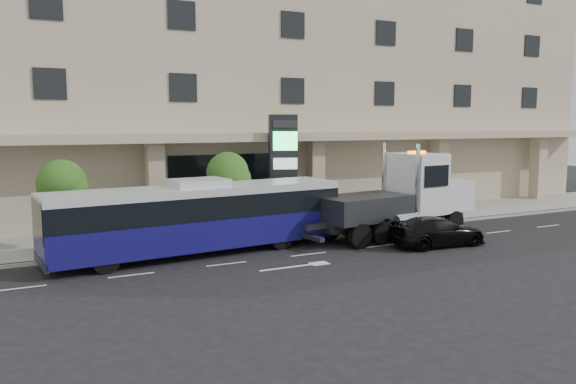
% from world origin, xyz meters
% --- Properties ---
extents(ground, '(120.00, 120.00, 0.00)m').
position_xyz_m(ground, '(0.00, 0.00, 0.00)').
color(ground, black).
rests_on(ground, ground).
extents(sidewalk, '(120.00, 6.00, 0.15)m').
position_xyz_m(sidewalk, '(0.00, 5.00, 0.07)').
color(sidewalk, gray).
rests_on(sidewalk, ground).
extents(curb, '(120.00, 0.30, 0.15)m').
position_xyz_m(curb, '(0.00, 2.00, 0.07)').
color(curb, gray).
rests_on(curb, ground).
extents(convention_center, '(60.00, 17.60, 20.00)m').
position_xyz_m(convention_center, '(-0.00, 15.42, 9.97)').
color(convention_center, tan).
rests_on(convention_center, ground).
extents(tree_left, '(2.27, 2.20, 4.22)m').
position_xyz_m(tree_left, '(-9.97, 3.59, 3.11)').
color(tree_left, '#422B19').
rests_on(tree_left, sidewalk).
extents(tree_mid, '(2.28, 2.20, 4.38)m').
position_xyz_m(tree_mid, '(-1.97, 3.59, 3.26)').
color(tree_mid, '#422B19').
rests_on(tree_mid, sidewalk).
extents(tree_right, '(2.10, 2.00, 4.04)m').
position_xyz_m(tree_right, '(9.53, 3.59, 3.04)').
color(tree_right, '#422B19').
rests_on(tree_right, sidewalk).
extents(city_bus, '(13.91, 4.17, 3.47)m').
position_xyz_m(city_bus, '(-4.44, 0.84, 1.77)').
color(city_bus, black).
rests_on(city_bus, ground).
extents(tow_truck, '(10.91, 3.90, 4.93)m').
position_xyz_m(tow_truck, '(6.67, 0.21, 2.03)').
color(tow_truck, '#2D3033').
rests_on(tow_truck, ground).
extents(black_sedan, '(5.12, 2.37, 1.45)m').
position_xyz_m(black_sedan, '(6.49, -2.72, 0.72)').
color(black_sedan, black).
rests_on(black_sedan, ground).
extents(signage_pylon, '(1.66, 0.96, 6.33)m').
position_xyz_m(signage_pylon, '(1.80, 4.85, 3.36)').
color(signage_pylon, black).
rests_on(signage_pylon, sidewalk).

